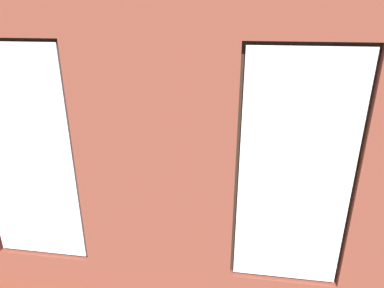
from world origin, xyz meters
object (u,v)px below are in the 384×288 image
at_px(media_console, 43,158).
at_px(remote_gray, 220,169).
at_px(couch_left, 357,183).
at_px(table_plant_small, 175,166).
at_px(cup_ceramic, 191,166).
at_px(potted_plant_near_tv, 41,167).
at_px(potted_plant_mid_room_small, 231,154).
at_px(coffee_table, 199,176).
at_px(potted_plant_by_left_couch, 315,143).
at_px(potted_plant_between_couches, 269,234).
at_px(couch_by_window, 147,238).
at_px(remote_silver, 199,172).
at_px(candle_jar, 204,174).
at_px(tv_flatscreen, 37,125).

bearing_deg(media_console, remote_gray, 173.83).
bearing_deg(couch_left, table_plant_small, -78.83).
bearing_deg(cup_ceramic, media_console, -8.07).
bearing_deg(cup_ceramic, table_plant_small, 49.21).
xyz_separation_m(couch_left, potted_plant_near_tv, (4.97, 0.58, 0.21)).
bearing_deg(potted_plant_mid_room_small, potted_plant_near_tv, 24.83).
xyz_separation_m(coffee_table, potted_plant_by_left_couch, (-2.08, -1.60, 0.06)).
xyz_separation_m(remote_gray, potted_plant_between_couches, (-0.68, 1.75, 0.07)).
distance_m(couch_by_window, potted_plant_between_couches, 1.43).
relative_size(remote_gray, remote_silver, 1.00).
height_order(remote_gray, remote_silver, same).
bearing_deg(candle_jar, tv_flatscreen, -11.87).
bearing_deg(remote_gray, media_console, 73.28).
bearing_deg(potted_plant_by_left_couch, tv_flatscreen, 11.86).
relative_size(potted_plant_by_left_couch, potted_plant_between_couches, 0.84).
xyz_separation_m(media_console, potted_plant_near_tv, (-0.55, 0.90, 0.29)).
bearing_deg(tv_flatscreen, couch_left, 176.61).
relative_size(couch_by_window, coffee_table, 1.60).
height_order(couch_left, coffee_table, couch_left).
distance_m(tv_flatscreen, potted_plant_near_tv, 1.12).
distance_m(couch_by_window, potted_plant_near_tv, 2.44).
bearing_deg(remote_silver, candle_jar, -168.15).
xyz_separation_m(potted_plant_by_left_couch, potted_plant_near_tv, (4.57, 1.98, 0.11)).
xyz_separation_m(candle_jar, table_plant_small, (0.45, 0.00, 0.09)).
bearing_deg(coffee_table, potted_plant_near_tv, 8.73).
distance_m(coffee_table, potted_plant_by_left_couch, 2.63).
relative_size(coffee_table, potted_plant_between_couches, 1.63).
relative_size(coffee_table, cup_ceramic, 11.35).
xyz_separation_m(remote_silver, potted_plant_by_left_couch, (-2.08, -1.60, -0.00)).
height_order(media_console, potted_plant_mid_room_small, potted_plant_mid_room_small).
distance_m(couch_by_window, candle_jar, 1.59).
distance_m(remote_silver, potted_plant_mid_room_small, 1.10).
xyz_separation_m(couch_left, candle_jar, (2.39, 0.33, 0.15)).
height_order(couch_by_window, potted_plant_near_tv, potted_plant_near_tv).
bearing_deg(tv_flatscreen, coffee_table, 170.22).
height_order(couch_by_window, media_console, couch_by_window).
height_order(coffee_table, potted_plant_between_couches, potted_plant_between_couches).
bearing_deg(coffee_table, remote_gray, -154.86).
bearing_deg(couch_left, potted_plant_between_couches, -35.01).
bearing_deg(candle_jar, couch_by_window, 71.51).
bearing_deg(tv_flatscreen, couch_by_window, 140.53).
bearing_deg(potted_plant_between_couches, tv_flatscreen, -27.56).
height_order(coffee_table, tv_flatscreen, tv_flatscreen).
relative_size(table_plant_small, potted_plant_mid_room_small, 0.52).
relative_size(tv_flatscreen, potted_plant_by_left_couch, 1.91).
xyz_separation_m(couch_by_window, candle_jar, (-0.50, -1.50, 0.15)).
bearing_deg(table_plant_small, candle_jar, -180.00).
bearing_deg(potted_plant_between_couches, remote_gray, -68.85).
xyz_separation_m(couch_by_window, remote_silver, (-0.41, -1.64, 0.10)).
bearing_deg(potted_plant_between_couches, potted_plant_near_tv, -19.03).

